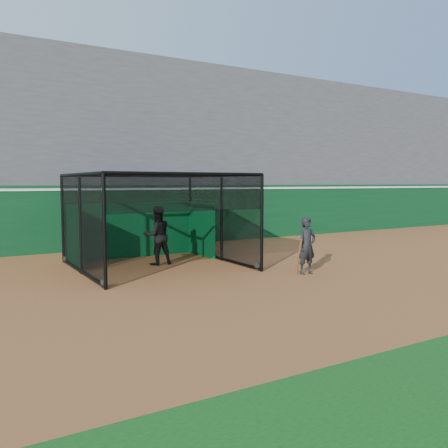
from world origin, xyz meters
TOP-DOWN VIEW (x-y plane):
  - ground at (0.00, 0.00)m, footprint 120.00×120.00m
  - outfield_wall at (0.00, 8.50)m, footprint 50.00×0.50m
  - grandstand at (0.00, 12.27)m, footprint 50.00×7.85m
  - batting_cage at (-0.68, 3.76)m, footprint 4.73×4.73m
  - batter at (-0.52, 4.08)m, footprint 0.91×0.71m
  - on_deck_player at (2.53, 0.45)m, footprint 0.62×0.43m

SIDE VIEW (x-z plane):
  - ground at x=0.00m, z-range 0.00..0.00m
  - on_deck_player at x=2.53m, z-range 0.00..1.62m
  - batter at x=-0.52m, z-range 0.00..1.87m
  - outfield_wall at x=0.00m, z-range 0.04..2.54m
  - batting_cage at x=-0.68m, z-range 0.00..2.84m
  - grandstand at x=0.00m, z-range 0.00..8.95m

